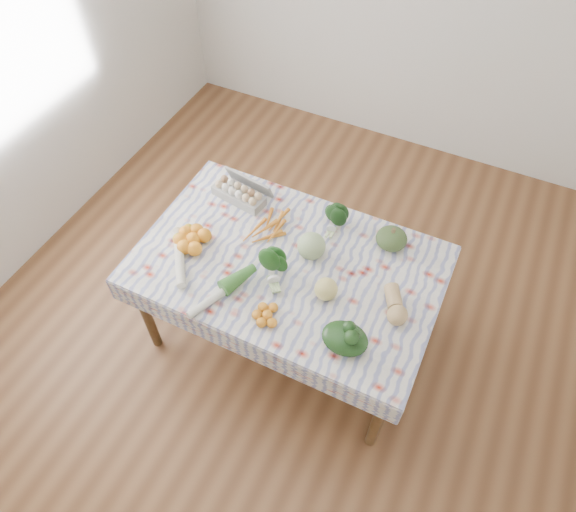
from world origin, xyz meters
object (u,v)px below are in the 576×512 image
Objects in this scene: dining_table at (288,272)px; egg_carton at (239,194)px; cabbage at (311,246)px; grapefruit at (326,289)px; kabocha_squash at (392,239)px; butternut_squash at (395,304)px.

egg_carton is (-0.48, 0.31, 0.13)m from dining_table.
cabbage is (0.57, -0.20, 0.03)m from egg_carton.
dining_table is 13.14× the size of grapefruit.
cabbage is at bearing 129.76° from grapefruit.
grapefruit is at bearing -112.16° from kabocha_squash.
dining_table is at bearing -142.01° from kabocha_squash.
egg_carton is 0.95m from kabocha_squash.
kabocha_squash is 0.43m from butternut_squash.
kabocha_squash reaches higher than egg_carton.
dining_table is 9.17× the size of kabocha_squash.
egg_carton is 0.61m from cabbage.
kabocha_squash is at bearing 83.40° from butternut_squash.
egg_carton is 1.47× the size of butternut_squash.
dining_table is 0.33m from grapefruit.
egg_carton is at bearing 134.50° from butternut_squash.
dining_table is 4.80× the size of egg_carton.
dining_table is 0.21m from cabbage.
cabbage is at bearing -10.65° from egg_carton.
butternut_squash is at bearing 11.68° from grapefruit.
egg_carton is 1.91× the size of kabocha_squash.
kabocha_squash is 1.43× the size of grapefruit.
grapefruit reaches higher than butternut_squash.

